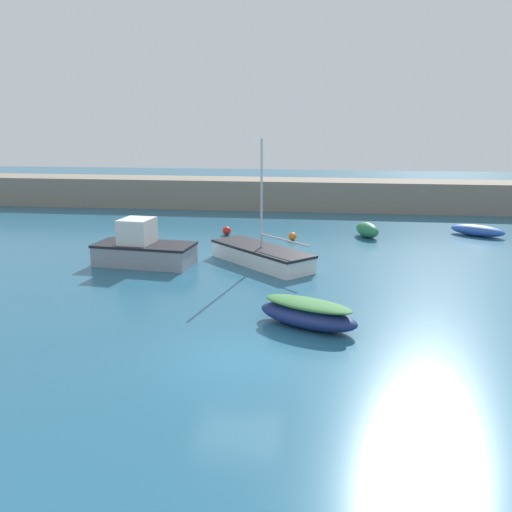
% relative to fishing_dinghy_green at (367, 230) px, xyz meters
% --- Properties ---
extents(ground_plane, '(120.00, 120.00, 0.20)m').
position_rel_fishing_dinghy_green_xyz_m(ground_plane, '(-4.71, -17.72, -0.52)').
color(ground_plane, '#235B7A').
extents(harbor_breakwater, '(57.69, 3.49, 2.18)m').
position_rel_fishing_dinghy_green_xyz_m(harbor_breakwater, '(-4.71, 10.00, 0.66)').
color(harbor_breakwater, gray).
rests_on(harbor_breakwater, ground_plane).
extents(fishing_dinghy_green, '(1.70, 2.22, 0.85)m').
position_rel_fishing_dinghy_green_xyz_m(fishing_dinghy_green, '(0.00, 0.00, 0.00)').
color(fishing_dinghy_green, '#287A4C').
rests_on(fishing_dinghy_green, ground_plane).
extents(rowboat_white_midwater, '(3.21, 2.53, 0.64)m').
position_rel_fishing_dinghy_green_xyz_m(rowboat_white_midwater, '(6.40, 1.19, -0.11)').
color(rowboat_white_midwater, '#2D56B7').
rests_on(rowboat_white_midwater, ground_plane).
extents(sailboat_tall_mast, '(5.36, 5.32, 5.83)m').
position_rel_fishing_dinghy_green_xyz_m(sailboat_tall_mast, '(-5.30, -6.97, 0.01)').
color(sailboat_tall_mast, white).
rests_on(sailboat_tall_mast, ground_plane).
extents(rowboat_with_red_cover, '(3.78, 2.79, 0.91)m').
position_rel_fishing_dinghy_green_xyz_m(rowboat_with_red_cover, '(-2.81, -14.90, 0.03)').
color(rowboat_with_red_cover, navy).
rests_on(rowboat_with_red_cover, ground_plane).
extents(motorboat_with_cabin, '(4.79, 2.58, 2.17)m').
position_rel_fishing_dinghy_green_xyz_m(motorboat_with_cabin, '(-10.81, -7.71, 0.32)').
color(motorboat_with_cabin, gray).
rests_on(motorboat_with_cabin, ground_plane).
extents(mooring_buoy_red, '(0.49, 0.49, 0.49)m').
position_rel_fishing_dinghy_green_xyz_m(mooring_buoy_red, '(-8.15, -0.43, -0.18)').
color(mooring_buoy_red, red).
rests_on(mooring_buoy_red, ground_plane).
extents(mooring_buoy_orange, '(0.45, 0.45, 0.45)m').
position_rel_fishing_dinghy_green_xyz_m(mooring_buoy_orange, '(-4.21, -1.43, -0.20)').
color(mooring_buoy_orange, orange).
rests_on(mooring_buoy_orange, ground_plane).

